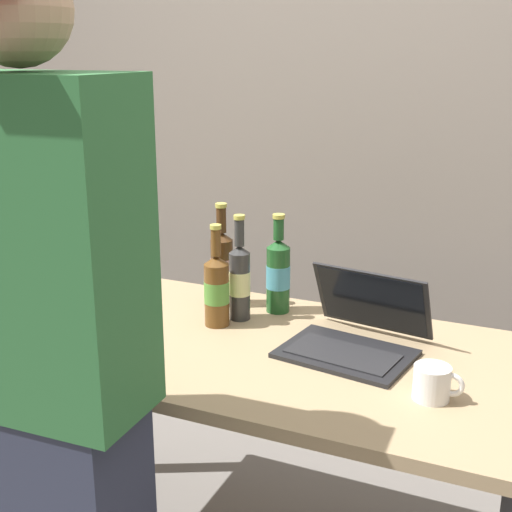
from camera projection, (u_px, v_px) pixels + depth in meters
The scene contains 9 objects.
desk at pixel (260, 380), 1.91m from camera, with size 1.50×0.75×0.77m.
laptop at pixel (356, 333), 1.84m from camera, with size 0.37×0.37×0.20m.
beer_bottle_brown at pixel (278, 273), 2.09m from camera, with size 0.07×0.07×0.30m.
beer_bottle_dark at pixel (222, 266), 2.14m from camera, with size 0.07×0.07×0.32m.
beer_bottle_amber at pixel (240, 279), 2.03m from camera, with size 0.06×0.06×0.32m.
beer_bottle_green at pixel (217, 288), 1.98m from camera, with size 0.07×0.07×0.30m.
person_figure at pixel (51, 389), 1.39m from camera, with size 0.41×0.29×1.73m.
coffee_mug at pixel (433, 383), 1.58m from camera, with size 0.12×0.08×0.08m.
back_wall at pixel (360, 117), 2.52m from camera, with size 6.00×0.10×2.60m, color gray.
Camera 1 is at (0.69, -1.58, 1.54)m, focal length 48.72 mm.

